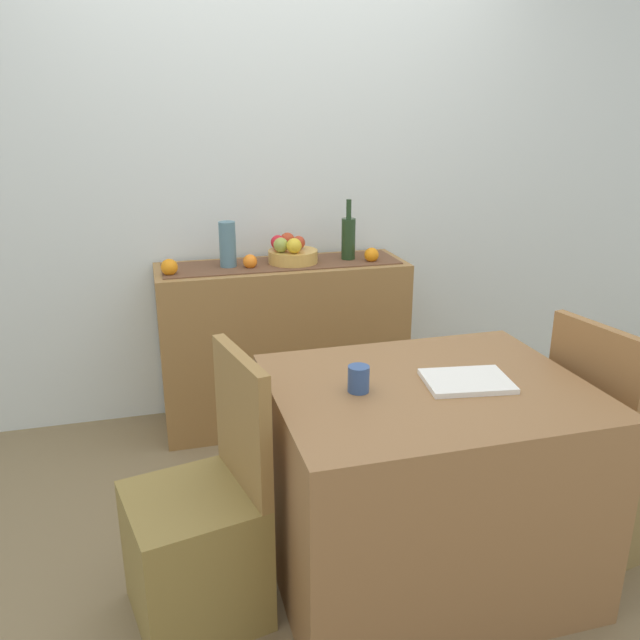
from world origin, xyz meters
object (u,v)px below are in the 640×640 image
at_px(ceramic_vase, 228,245).
at_px(chair_near_window, 200,544).
at_px(sideboard_console, 284,344).
at_px(dining_table, 424,481).
at_px(chair_by_corner, 610,475).
at_px(coffee_cup, 359,379).
at_px(wine_bottle, 348,238).
at_px(fruit_bowl, 293,256).
at_px(open_book, 467,381).

xyz_separation_m(ceramic_vase, chair_near_window, (-0.30, -1.31, -0.71)).
xyz_separation_m(sideboard_console, dining_table, (0.22, -1.31, -0.06)).
height_order(dining_table, chair_by_corner, chair_by_corner).
relative_size(ceramic_vase, coffee_cup, 2.61).
bearing_deg(dining_table, coffee_cup, 177.18).
height_order(wine_bottle, ceramic_vase, wine_bottle).
bearing_deg(ceramic_vase, fruit_bowl, 0.00).
bearing_deg(dining_table, open_book, -12.15).
distance_m(dining_table, chair_near_window, 0.79).
xyz_separation_m(ceramic_vase, dining_table, (0.49, -1.31, -0.60)).
xyz_separation_m(ceramic_vase, open_book, (0.61, -1.34, -0.22)).
height_order(wine_bottle, chair_by_corner, wine_bottle).
relative_size(sideboard_console, open_book, 4.51).
bearing_deg(open_book, sideboard_console, 112.38).
bearing_deg(fruit_bowl, chair_near_window, -115.50).
distance_m(fruit_bowl, dining_table, 1.42).
bearing_deg(ceramic_vase, chair_near_window, -102.79).
distance_m(sideboard_console, fruit_bowl, 0.47).
relative_size(wine_bottle, coffee_cup, 3.60).
bearing_deg(ceramic_vase, chair_by_corner, -46.04).
height_order(ceramic_vase, open_book, ceramic_vase).
xyz_separation_m(coffee_cup, chair_by_corner, (1.03, -0.01, -0.52)).
distance_m(sideboard_console, dining_table, 1.33).
xyz_separation_m(open_book, chair_near_window, (-0.91, 0.03, -0.48)).
bearing_deg(dining_table, chair_near_window, 179.75).
bearing_deg(dining_table, ceramic_vase, 110.31).
relative_size(open_book, chair_near_window, 0.31).
distance_m(wine_bottle, open_book, 1.36).
bearing_deg(sideboard_console, chair_by_corner, -52.78).
distance_m(ceramic_vase, open_book, 1.49).
bearing_deg(fruit_bowl, sideboard_console, 180.00).
bearing_deg(chair_near_window, coffee_cup, 0.92).
xyz_separation_m(wine_bottle, open_book, (-0.01, -1.34, -0.23)).
distance_m(fruit_bowl, coffee_cup, 1.31).
relative_size(coffee_cup, chair_by_corner, 0.10).
height_order(sideboard_console, chair_by_corner, chair_by_corner).
bearing_deg(coffee_cup, open_book, -5.97).
bearing_deg(chair_near_window, ceramic_vase, 77.21).
height_order(sideboard_console, dining_table, sideboard_console).
bearing_deg(open_book, coffee_cup, -177.79).
distance_m(wine_bottle, dining_table, 1.45).
height_order(open_book, chair_by_corner, chair_by_corner).
bearing_deg(wine_bottle, fruit_bowl, 180.00).
bearing_deg(chair_near_window, sideboard_console, 66.59).
bearing_deg(sideboard_console, wine_bottle, -0.00).
relative_size(fruit_bowl, dining_table, 0.24).
relative_size(fruit_bowl, wine_bottle, 0.80).
xyz_separation_m(fruit_bowl, chair_by_corner, (0.94, -1.32, -0.63)).
bearing_deg(coffee_cup, wine_bottle, 73.74).
bearing_deg(open_book, wine_bottle, 97.68).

